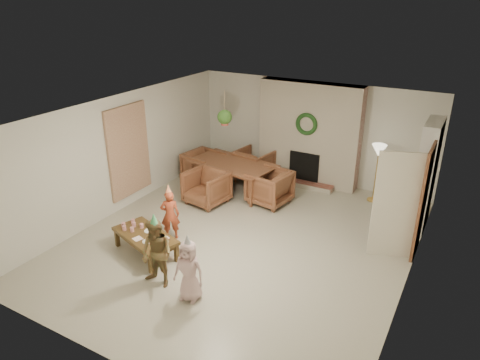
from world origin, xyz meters
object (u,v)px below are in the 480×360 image
Objects in this scene: dining_chair_right at (269,187)px; child_plaid at (157,254)px; dining_chair_far at (253,165)px; child_pink at (189,271)px; dining_table at (231,177)px; dining_chair_near at (206,187)px; dining_chair_left at (204,167)px; coffee_table_top at (145,236)px; child_red at (170,215)px.

dining_chair_right is 0.73× the size of child_plaid.
dining_chair_far is 0.85× the size of child_pink.
child_pink is (1.49, -3.83, 0.15)m from dining_table.
child_plaid is (0.98, -2.91, 0.19)m from dining_chair_near.
child_pink is at bearing 15.15° from dining_chair_right.
dining_chair_near and dining_chair_left have the same top height.
dining_chair_left is 3.43m from coffee_table_top.
dining_table is 2.34× the size of dining_chair_right.
child_plaid is (-0.25, -3.61, 0.19)m from dining_chair_right.
child_plaid reaches higher than dining_chair_near.
dining_table is at bearing -90.00° from dining_chair_right.
dining_chair_left and dining_chair_right have the same top height.
dining_table is 1.72× the size of child_plaid.
dining_chair_near is 3.37m from child_pink.
dining_chair_near is at bearing 90.00° from dining_chair_far.
child_red reaches higher than dining_chair_far.
dining_chair_far reaches higher than dining_table.
dining_chair_near is at bearing -116.10° from child_red.
child_pink reaches higher than dining_chair_far.
dining_chair_far is 0.73× the size of child_plaid.
child_pink reaches higher than dining_table.
child_plaid reaches higher than coffee_table_top.
dining_table is 3.17m from coffee_table_top.
coffee_table_top is at bearing -10.38° from dining_chair_right.
child_pink is at bearing 0.17° from child_plaid.
dining_chair_left is at bearing 117.51° from child_plaid.
child_red is at bearing -14.23° from dining_chair_right.
dining_chair_left is 0.73× the size of child_plaid.
dining_chair_right is at bearing 141.34° from dining_chair_far.
dining_chair_right is at bearing -90.00° from dining_chair_left.
dining_chair_near is (-0.14, -0.87, 0.04)m from dining_table.
child_plaid is at bearing -62.55° from dining_chair_near.
dining_chair_right reaches higher than dining_table.
child_red is at bearing 123.64° from child_plaid.
dining_chair_right is 3.68m from child_pink.
child_pink reaches higher than dining_chair_right.
dining_table is 2.50m from child_red.
dining_chair_right is (0.95, -1.04, 0.00)m from dining_chair_far.
child_pink is at bearing -6.39° from coffee_table_top.
coffee_table_top is at bearing -155.56° from dining_chair_left.
child_plaid is at bearing 85.27° from child_red.
child_pink is (1.39, -1.34, 0.01)m from child_red.
child_pink is (0.65, -0.04, -0.08)m from child_plaid.
dining_chair_near is at bearing 112.46° from child_plaid.
child_plaid is (0.70, -4.66, 0.19)m from dining_chair_far.
child_plaid is at bearing -147.50° from dining_chair_left.
dining_chair_far is 0.66× the size of coffee_table_top.
child_plaid is 0.66m from child_pink.
dining_chair_far is at bearing 106.87° from coffee_table_top.
dining_chair_near is at bearing 111.81° from child_pink.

